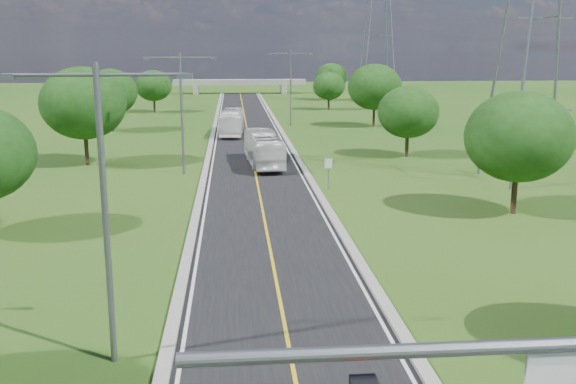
% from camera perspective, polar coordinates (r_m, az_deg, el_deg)
% --- Properties ---
extents(ground, '(260.00, 260.00, 0.00)m').
position_cam_1_polar(ground, '(69.28, -3.38, 4.08)').
color(ground, '#214A14').
rests_on(ground, ground).
extents(road, '(8.00, 150.00, 0.06)m').
position_cam_1_polar(road, '(75.21, -3.51, 4.79)').
color(road, black).
rests_on(road, ground).
extents(curb_left, '(0.50, 150.00, 0.22)m').
position_cam_1_polar(curb_left, '(75.21, -6.76, 4.79)').
color(curb_left, gray).
rests_on(curb_left, ground).
extents(curb_right, '(0.50, 150.00, 0.22)m').
position_cam_1_polar(curb_right, '(75.42, -0.27, 4.90)').
color(curb_right, gray).
rests_on(curb_right, ground).
extents(speed_limit_sign, '(0.55, 0.09, 2.40)m').
position_cam_1_polar(speed_limit_sign, '(47.80, 3.61, 2.09)').
color(speed_limit_sign, slate).
rests_on(speed_limit_sign, ground).
extents(overpass, '(30.00, 3.00, 3.20)m').
position_cam_1_polar(overpass, '(148.69, -4.29, 9.64)').
color(overpass, gray).
rests_on(overpass, ground).
extents(streetlight_near_left, '(5.90, 0.25, 10.00)m').
position_cam_1_polar(streetlight_near_left, '(21.36, -16.07, 0.12)').
color(streetlight_near_left, slate).
rests_on(streetlight_near_left, ground).
extents(streetlight_mid_left, '(5.90, 0.25, 10.00)m').
position_cam_1_polar(streetlight_mid_left, '(53.81, -9.46, 7.81)').
color(streetlight_mid_left, slate).
rests_on(streetlight_mid_left, ground).
extents(streetlight_far_right, '(5.90, 0.25, 10.00)m').
position_cam_1_polar(streetlight_far_right, '(86.93, 0.23, 9.80)').
color(streetlight_far_right, slate).
rests_on(streetlight_far_right, ground).
extents(power_tower_far, '(9.00, 6.40, 28.00)m').
position_cam_1_polar(power_tower_far, '(126.61, 8.00, 14.26)').
color(power_tower_far, slate).
rests_on(power_tower_far, ground).
extents(tree_lc, '(7.56, 7.56, 8.79)m').
position_cam_1_polar(tree_lc, '(60.12, -17.73, 7.53)').
color(tree_lc, black).
rests_on(tree_lc, ground).
extents(tree_ld, '(6.72, 6.72, 7.82)m').
position_cam_1_polar(tree_ld, '(84.02, -15.51, 8.57)').
color(tree_ld, black).
rests_on(tree_ld, ground).
extents(tree_le, '(5.88, 5.88, 6.84)m').
position_cam_1_polar(tree_le, '(107.39, -11.87, 9.24)').
color(tree_le, black).
rests_on(tree_le, ground).
extents(tree_rb, '(6.72, 6.72, 7.82)m').
position_cam_1_polar(tree_rb, '(42.75, 19.83, 4.64)').
color(tree_rb, black).
rests_on(tree_rb, ground).
extents(tree_rc, '(5.88, 5.88, 6.84)m').
position_cam_1_polar(tree_rc, '(63.06, 10.64, 7.00)').
color(tree_rc, black).
rests_on(tree_rc, ground).
extents(tree_rd, '(7.14, 7.14, 8.30)m').
position_cam_1_polar(tree_rd, '(86.69, 7.71, 9.23)').
color(tree_rd, black).
rests_on(tree_rd, ground).
extents(tree_re, '(5.46, 5.46, 6.35)m').
position_cam_1_polar(tree_re, '(109.87, 3.66, 9.40)').
color(tree_re, black).
rests_on(tree_re, ground).
extents(tree_rf, '(6.30, 6.30, 7.33)m').
position_cam_1_polar(tree_rf, '(130.11, 3.89, 10.19)').
color(tree_rf, black).
rests_on(tree_rf, ground).
extents(bus_outbound, '(3.27, 10.81, 2.97)m').
position_cam_1_polar(bus_outbound, '(57.53, -2.18, 3.87)').
color(bus_outbound, silver).
rests_on(bus_outbound, road).
extents(bus_inbound, '(2.99, 10.65, 2.94)m').
position_cam_1_polar(bus_inbound, '(78.25, -5.02, 6.18)').
color(bus_inbound, white).
rests_on(bus_inbound, road).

